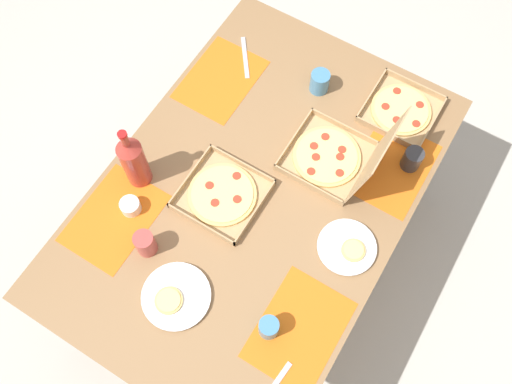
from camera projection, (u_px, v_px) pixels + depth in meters
The scene contains 18 objects.
ground_plane at pixel (256, 255), 2.77m from camera, with size 6.00×6.00×0.00m, color beige.
dining_table at pixel (256, 202), 2.16m from camera, with size 1.58×1.07×0.76m.
placemat_near_left at pixel (221, 79), 2.28m from camera, with size 0.36×0.26×0.00m, color orange.
placemat_near_right at pixel (114, 218), 2.03m from camera, with size 0.36×0.26×0.00m, color orange.
placemat_far_left at pixel (392, 167), 2.11m from camera, with size 0.36×0.26×0.00m, color orange.
placemat_far_right at pixel (299, 330), 1.86m from camera, with size 0.36×0.26×0.00m, color orange.
pizza_box_corner_left at pixel (337, 157), 2.08m from camera, with size 0.29×0.35×0.33m.
pizza_box_corner_right at pixel (222, 195), 2.06m from camera, with size 0.29×0.29×0.04m.
pizza_box_edge_far at pixel (401, 110), 2.20m from camera, with size 0.27×0.27×0.04m.
plate_near_left at pixel (176, 297), 1.90m from camera, with size 0.24×0.24×0.03m.
plate_middle at pixel (347, 248), 1.97m from camera, with size 0.21×0.21×0.03m.
soda_bottle at pixel (134, 161), 1.98m from camera, with size 0.09×0.09×0.32m.
cup_clear_left at pixel (269, 327), 1.83m from camera, with size 0.07×0.07×0.09m, color teal.
cup_clear_right at pixel (412, 159), 2.08m from camera, with size 0.07×0.07×0.09m, color #333338.
cup_red at pixel (145, 243), 1.93m from camera, with size 0.07×0.07×0.11m, color #BF4742.
cup_dark at pixel (320, 82), 2.22m from camera, with size 0.08×0.08×0.09m, color teal.
condiment_bowl at pixel (130, 206), 2.02m from camera, with size 0.07×0.07×0.05m, color white.
knife_by_near_left at pixel (245, 57), 2.32m from camera, with size 0.21×0.02×0.01m, color #B7B7BC.
Camera 1 is at (0.73, 0.44, 2.65)m, focal length 39.22 mm.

